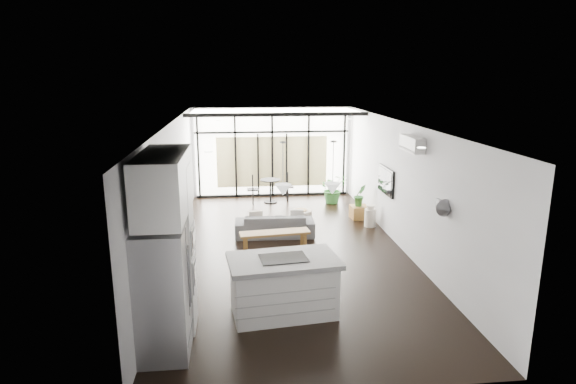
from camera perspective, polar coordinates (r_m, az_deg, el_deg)
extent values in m
cube|color=black|center=(10.80, 0.17, -6.84)|extent=(5.00, 10.00, 0.00)
cube|color=silver|center=(10.15, 0.18, 8.12)|extent=(5.00, 10.00, 0.00)
cube|color=silver|center=(10.42, -13.62, 0.05)|extent=(0.02, 10.00, 2.80)
cube|color=silver|center=(10.94, 13.31, 0.73)|extent=(0.02, 10.00, 2.80)
cube|color=silver|center=(15.27, -1.90, 4.75)|extent=(5.00, 0.02, 2.80)
cube|color=silver|center=(5.70, 5.86, -11.30)|extent=(5.00, 0.02, 2.80)
cube|color=black|center=(15.15, -1.87, 4.68)|extent=(5.00, 0.20, 2.80)
cube|color=silver|center=(14.12, -1.64, 9.61)|extent=(4.70, 1.90, 0.06)
cube|color=beige|center=(15.27, -1.88, 3.61)|extent=(3.50, 0.02, 1.60)
cube|color=silver|center=(7.92, -0.54, -11.08)|extent=(1.86, 1.23, 0.95)
cube|color=black|center=(7.73, -0.55, -7.83)|extent=(0.80, 0.58, 0.01)
cube|color=#98989D|center=(6.92, -14.75, -11.42)|extent=(0.71, 0.89, 1.83)
cube|color=silver|center=(7.41, -13.77, -6.60)|extent=(0.66, 0.69, 2.55)
cube|color=silver|center=(6.77, -14.53, 0.91)|extent=(0.62, 1.75, 0.86)
cone|color=silver|center=(7.64, -0.60, 0.26)|extent=(0.26, 0.26, 0.18)
cone|color=silver|center=(7.75, 5.29, 0.41)|extent=(0.26, 0.26, 0.18)
imported|color=#535456|center=(11.58, -1.60, -3.45)|extent=(1.91, 0.62, 0.74)
cube|color=brown|center=(10.52, -1.57, -5.99)|extent=(1.55, 0.54, 0.49)
cylinder|color=beige|center=(12.28, 1.55, -3.17)|extent=(0.70, 0.70, 0.44)
cube|color=brown|center=(13.16, 8.44, -2.37)|extent=(0.48, 0.48, 0.34)
imported|color=#2F6E2D|center=(14.57, 5.35, 0.03)|extent=(0.99, 1.06, 0.70)
imported|color=#2F6E2D|center=(13.07, 8.49, -1.09)|extent=(0.46, 0.66, 0.27)
cylinder|color=beige|center=(12.48, 9.72, -2.79)|extent=(0.31, 0.31, 0.57)
cube|color=black|center=(14.57, -2.10, 0.15)|extent=(1.62, 0.93, 0.73)
cube|color=black|center=(11.87, 11.52, 1.35)|extent=(0.05, 1.10, 0.65)
cube|color=silver|center=(9.97, 14.50, 5.55)|extent=(0.22, 0.90, 0.30)
cube|color=black|center=(9.90, -13.86, 0.21)|extent=(0.04, 0.70, 0.90)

